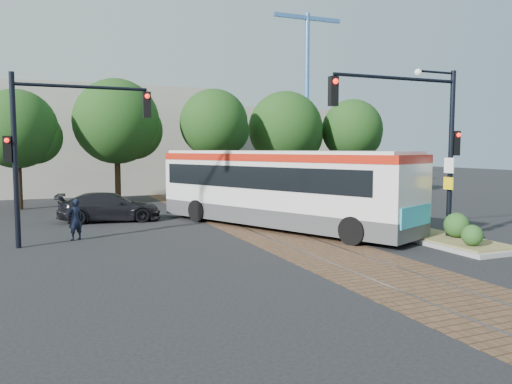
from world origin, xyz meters
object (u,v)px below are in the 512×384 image
Objects in this scene: traffic_island at (444,233)px; officer at (75,219)px; city_bus at (278,185)px; signal_pole_main at (425,128)px; signal_pole_left at (50,136)px; parked_car at (110,207)px.

traffic_island is 13.67m from officer.
city_bus is 6.64m from signal_pole_main.
traffic_island is at bearing -20.36° from signal_pole_left.
signal_pole_left is 3.27m from officer.
signal_pole_left is 1.28× the size of parked_car.
parked_car reaches higher than traffic_island.
signal_pole_main reaches higher than signal_pole_left.
parked_car is (-10.67, 10.23, 0.35)m from traffic_island.
signal_pole_left is (-9.02, -0.53, 2.01)m from city_bus.
signal_pole_left is (-13.19, 4.89, 3.54)m from traffic_island.
traffic_island is 0.87× the size of signal_pole_main.
traffic_island is at bearing -77.05° from city_bus.
signal_pole_main is 14.46m from parked_car.
city_bus is 2.64× the size of parked_car.
officer is (0.77, 0.80, -3.08)m from signal_pole_left.
signal_pole_main is (-0.96, 0.09, 3.83)m from traffic_island.
traffic_island is 1.11× the size of parked_car.
officer is at bearing 155.38° from traffic_island.
city_bus is 7.91× the size of officer.
signal_pole_left reaches higher than traffic_island.
signal_pole_main is 13.14m from signal_pole_left.
signal_pole_main is at bearing -128.22° from parked_car.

